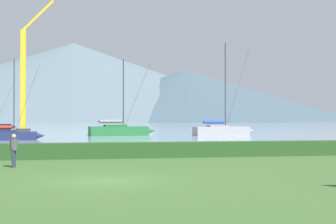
% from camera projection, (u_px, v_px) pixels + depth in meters
% --- Properties ---
extents(ground_plane, '(1000.00, 1000.00, 0.00)m').
position_uv_depth(ground_plane, '(105.00, 181.00, 19.41)').
color(ground_plane, '#3D602D').
extents(harbor_water, '(320.00, 246.00, 0.00)m').
position_uv_depth(harbor_water, '(78.00, 126.00, 154.05)').
color(harbor_water, '#8499A8').
rests_on(harbor_water, ground_plane).
extents(hedge_line, '(80.00, 1.20, 0.94)m').
position_uv_depth(hedge_line, '(94.00, 151.00, 30.22)').
color(hedge_line, '#284C23').
rests_on(hedge_line, ground_plane).
extents(sailboat_slip_1, '(6.77, 2.24, 8.89)m').
position_uv_depth(sailboat_slip_1, '(10.00, 135.00, 54.67)').
color(sailboat_slip_1, navy).
rests_on(sailboat_slip_1, harbor_water).
extents(sailboat_slip_2, '(9.36, 3.65, 10.50)m').
position_uv_depth(sailboat_slip_2, '(119.00, 130.00, 68.68)').
color(sailboat_slip_2, '#236B38').
rests_on(sailboat_slip_2, harbor_water).
extents(sailboat_slip_3, '(8.88, 3.02, 12.94)m').
position_uv_depth(sailboat_slip_3, '(222.00, 130.00, 69.94)').
color(sailboat_slip_3, '#9E9EA3').
rests_on(sailboat_slip_3, harbor_water).
extents(person_seated_viewer, '(0.36, 0.55, 1.65)m').
position_uv_depth(person_seated_viewer, '(14.00, 148.00, 24.65)').
color(person_seated_viewer, '#2D3347').
rests_on(person_seated_viewer, ground_plane).
extents(dock_crane, '(5.54, 2.00, 20.48)m').
position_uv_depth(dock_crane, '(24.00, 88.00, 75.78)').
color(dock_crane, '#333338').
rests_on(dock_crane, ground_plane).
extents(distant_hill_west_ridge, '(350.98, 350.98, 62.69)m').
position_uv_depth(distant_hill_west_ridge, '(73.00, 82.00, 403.49)').
color(distant_hill_west_ridge, slate).
rests_on(distant_hill_west_ridge, ground_plane).
extents(distant_hill_central_peak, '(238.46, 238.46, 36.25)m').
position_uv_depth(distant_hill_central_peak, '(185.00, 96.00, 358.09)').
color(distant_hill_central_peak, '#425666').
rests_on(distant_hill_central_peak, ground_plane).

